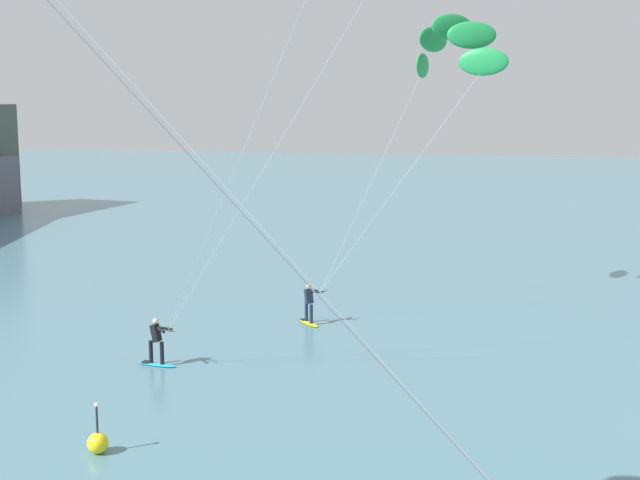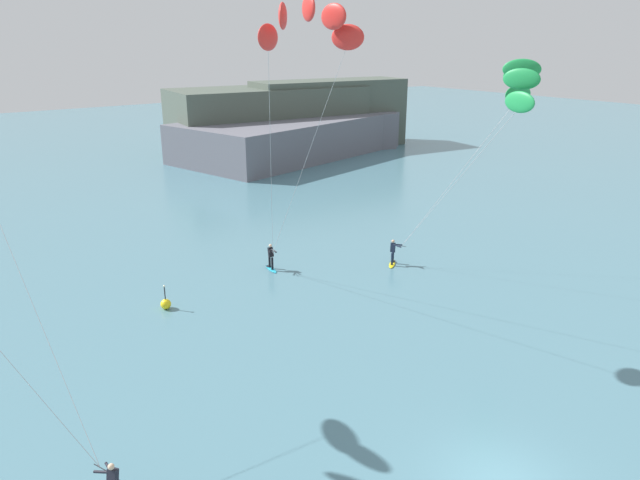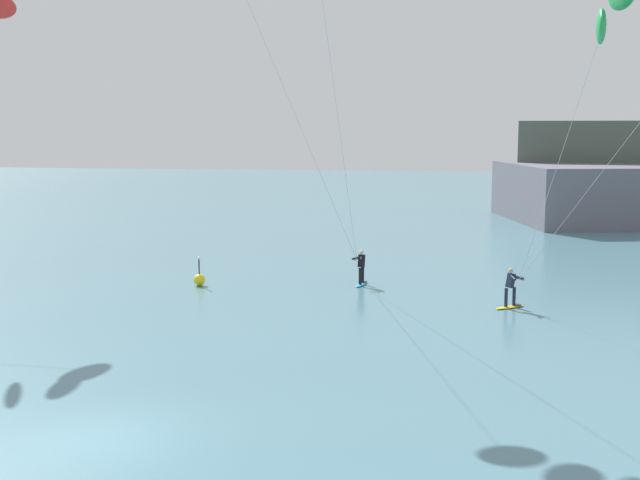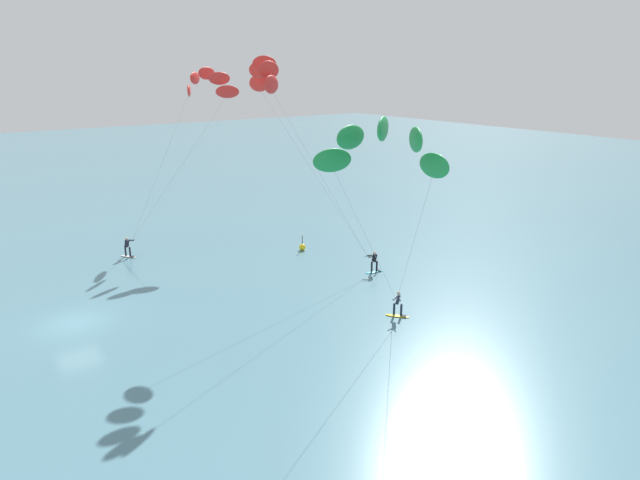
% 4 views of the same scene
% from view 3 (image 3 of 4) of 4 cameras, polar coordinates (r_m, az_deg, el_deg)
% --- Properties ---
extents(ground_plane, '(240.00, 240.00, 0.00)m').
position_cam_3_polar(ground_plane, '(21.03, -15.30, -13.25)').
color(ground_plane, slate).
extents(marker_buoy, '(0.56, 0.56, 1.38)m').
position_cam_3_polar(marker_buoy, '(39.21, -8.38, -2.73)').
color(marker_buoy, yellow).
rests_on(marker_buoy, ground).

